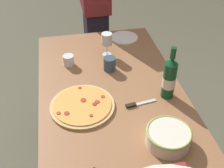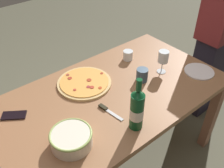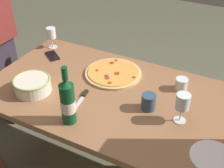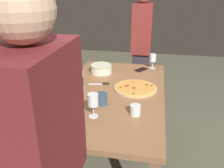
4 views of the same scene
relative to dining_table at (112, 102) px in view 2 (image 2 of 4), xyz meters
The scene contains 12 objects.
ground_plane 0.66m from the dining_table, ahead, with size 8.00×8.00×0.00m, color #5E5C48.
dining_table is the anchor object (origin of this frame).
pizza 0.24m from the dining_table, 115.08° to the left, with size 0.38×0.38×0.02m.
serving_bowl 0.51m from the dining_table, 155.79° to the right, with size 0.23×0.23×0.09m.
wine_bottle 0.41m from the dining_table, 105.51° to the right, with size 0.08×0.08×0.34m.
wine_glass_near_pizza 0.49m from the dining_table, ahead, with size 0.08×0.08×0.18m.
cup_amber 0.45m from the dining_table, 33.42° to the left, with size 0.08×0.08×0.08m, color white.
cup_ceramic 0.29m from the dining_table, ahead, with size 0.08×0.08×0.09m, color #354C60.
side_plate 0.70m from the dining_table, 19.54° to the right, with size 0.22×0.22×0.01m, color white.
cell_phone 0.65m from the dining_table, 161.20° to the left, with size 0.07×0.14×0.01m, color black.
pizza_knife 0.21m from the dining_table, 138.24° to the right, with size 0.05×0.19×0.02m.
person_guest_left 1.17m from the dining_table, ahead, with size 0.42×0.24×1.66m.
Camera 2 is at (-0.84, -1.02, 1.86)m, focal length 40.70 mm.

